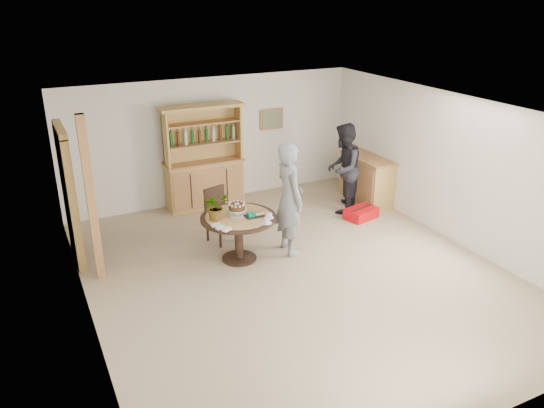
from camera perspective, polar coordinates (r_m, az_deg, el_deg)
The scene contains 17 objects.
ground at distance 8.24m, azimuth 2.49°, elevation -7.39°, with size 7.00×7.00×0.00m, color tan.
room_shell at distance 7.54m, azimuth 2.70°, elevation 4.22°, with size 6.04×7.04×2.52m.
doorway at distance 8.80m, azimuth -21.06°, elevation 0.99°, with size 0.13×1.10×2.18m.
pine_post at distance 8.02m, azimuth -18.90°, elevation 0.39°, with size 0.12×0.12×2.50m, color tan.
hutch at distance 10.58m, azimuth -7.31°, elevation 3.37°, with size 1.62×0.54×2.04m.
sideboard at distance 10.95m, azimuth 10.17°, elevation 2.65°, with size 0.54×1.26×0.94m.
dining_table at distance 8.37m, azimuth -3.62°, elevation -2.27°, with size 1.20×1.20×0.76m.
dining_chair at distance 9.10m, azimuth -5.76°, elevation -0.76°, with size 0.52×0.52×0.95m.
birthday_cake at distance 8.31m, azimuth -3.80°, elevation -0.39°, with size 0.30×0.30×0.20m.
flower_vase at distance 8.16m, azimuth -6.08°, elevation -0.24°, with size 0.38×0.33×0.42m, color #3F7233.
gift_tray at distance 8.27m, azimuth -1.94°, elevation -1.18°, with size 0.30×0.20×0.08m.
coffee_cup_a at distance 8.21m, azimuth -0.32°, elevation -1.25°, with size 0.15×0.15×0.09m.
coffee_cup_b at distance 8.03m, azimuth -0.56°, elevation -1.86°, with size 0.15×0.15×0.08m.
napkins at distance 7.90m, azimuth -5.50°, elevation -2.52°, with size 0.24×0.33×0.03m.
teen_boy at distance 8.49m, azimuth 1.88°, elevation 0.58°, with size 0.69×0.45×1.88m, color gray.
adult_person at distance 10.27m, azimuth 7.66°, elevation 3.83°, with size 0.85×0.66×1.74m, color black.
red_suitcase at distance 10.22m, azimuth 9.56°, elevation -0.98°, with size 0.68×0.54×0.21m.
Camera 1 is at (-3.48, -6.27, 4.05)m, focal length 35.00 mm.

